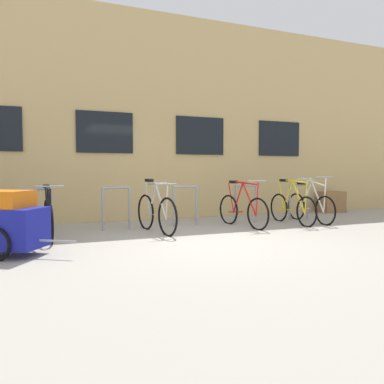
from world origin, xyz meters
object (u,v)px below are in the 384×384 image
bicycle_silver (156,212)px  bicycle_white (310,206)px  bicycle_red (242,209)px  bike_trailer (9,222)px  bicycle_yellow (292,207)px  planter_box (332,202)px  bicycle_black (48,218)px

bicycle_silver → bicycle_white: size_ratio=0.98×
bicycle_red → bicycle_white: 1.84m
bicycle_silver → bike_trailer: bicycle_silver is taller
bicycle_yellow → bicycle_red: (-1.27, 0.01, -0.00)m
bicycle_yellow → bicycle_red: 1.27m
bicycle_silver → planter_box: bearing=15.1°
bike_trailer → bicycle_red: bearing=15.4°
bicycle_white → bike_trailer: (-6.26, -1.28, 0.11)m
bicycle_black → bike_trailer: bearing=-113.2°
bike_trailer → bicycle_white: bearing=11.6°
bicycle_yellow → bicycle_silver: size_ratio=1.01×
bicycle_red → bicycle_silver: bearing=-179.3°
bicycle_red → bike_trailer: size_ratio=1.20×
bicycle_silver → bike_trailer: (-2.49, -1.20, 0.09)m
planter_box → bicycle_silver: bearing=-164.9°
bicycle_red → bike_trailer: bicycle_red is taller
bike_trailer → planter_box: (8.21, 2.74, -0.18)m
bicycle_silver → bicycle_yellow: bearing=0.1°
bicycle_black → bicycle_silver: (1.96, -0.04, 0.03)m
bicycle_white → bike_trailer: size_ratio=1.23×
bicycle_black → bike_trailer: (-0.53, -1.24, 0.11)m
bicycle_black → bicycle_silver: bicycle_silver is taller
bicycle_yellow → planter_box: size_ratio=2.42×
bicycle_black → bicycle_red: bicycle_red is taller
planter_box → bicycle_white: bearing=-143.3°
bicycle_yellow → bicycle_red: size_ratio=1.01×
bicycle_black → planter_box: bearing=11.1°
bicycle_black → bicycle_silver: size_ratio=1.01×
bicycle_silver → planter_box: bicycle_silver is taller
bicycle_black → bicycle_white: bicycle_white is taller
bicycle_silver → bike_trailer: 2.77m
bicycle_black → bike_trailer: size_ratio=1.22×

